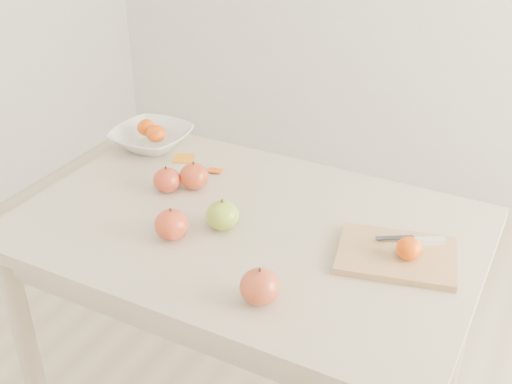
% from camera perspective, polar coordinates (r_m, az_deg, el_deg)
% --- Properties ---
extents(table, '(1.20, 0.80, 0.75)m').
position_cam_1_polar(table, '(1.75, -0.76, -5.53)').
color(table, '#C1AE92').
rests_on(table, ground).
extents(cutting_board, '(0.32, 0.26, 0.02)m').
position_cam_1_polar(cutting_board, '(1.59, 12.37, -5.52)').
color(cutting_board, tan).
rests_on(cutting_board, table).
extents(board_tangerine, '(0.06, 0.06, 0.05)m').
position_cam_1_polar(board_tangerine, '(1.56, 13.46, -4.91)').
color(board_tangerine, '#E45808').
rests_on(board_tangerine, cutting_board).
extents(fruit_bowl, '(0.25, 0.25, 0.06)m').
position_cam_1_polar(fruit_bowl, '(2.11, -9.26, 4.74)').
color(fruit_bowl, white).
rests_on(fruit_bowl, table).
extents(bowl_tangerine_near, '(0.06, 0.06, 0.05)m').
position_cam_1_polar(bowl_tangerine_near, '(2.12, -9.72, 5.68)').
color(bowl_tangerine_near, '#E75808').
rests_on(bowl_tangerine_near, fruit_bowl).
extents(bowl_tangerine_far, '(0.06, 0.06, 0.05)m').
position_cam_1_polar(bowl_tangerine_far, '(2.07, -8.90, 5.16)').
color(bowl_tangerine_far, '#DC4B07').
rests_on(bowl_tangerine_far, fruit_bowl).
extents(orange_peel_a, '(0.07, 0.06, 0.01)m').
position_cam_1_polar(orange_peel_a, '(2.02, -6.46, 2.85)').
color(orange_peel_a, orange).
rests_on(orange_peel_a, table).
extents(orange_peel_b, '(0.05, 0.04, 0.01)m').
position_cam_1_polar(orange_peel_b, '(1.94, -3.67, 1.87)').
color(orange_peel_b, '#E95110').
rests_on(orange_peel_b, table).
extents(paring_knife, '(0.16, 0.09, 0.01)m').
position_cam_1_polar(paring_knife, '(1.63, 14.70, -4.18)').
color(paring_knife, silver).
rests_on(paring_knife, cutting_board).
extents(apple_green, '(0.09, 0.09, 0.08)m').
position_cam_1_polar(apple_green, '(1.66, -3.00, -2.08)').
color(apple_green, '#689C21').
rests_on(apple_green, table).
extents(apple_red_b, '(0.08, 0.08, 0.07)m').
position_cam_1_polar(apple_red_b, '(1.84, -7.94, 1.07)').
color(apple_red_b, maroon).
rests_on(apple_red_b, table).
extents(apple_red_e, '(0.09, 0.09, 0.08)m').
position_cam_1_polar(apple_red_e, '(1.41, 0.34, -8.39)').
color(apple_red_e, maroon).
rests_on(apple_red_e, table).
extents(apple_red_a, '(0.09, 0.09, 0.08)m').
position_cam_1_polar(apple_red_a, '(1.84, -5.53, 1.42)').
color(apple_red_a, maroon).
rests_on(apple_red_a, table).
extents(apple_red_c, '(0.09, 0.09, 0.08)m').
position_cam_1_polar(apple_red_c, '(1.63, -7.52, -2.87)').
color(apple_red_c, '#9D1F0B').
rests_on(apple_red_c, table).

